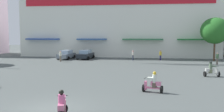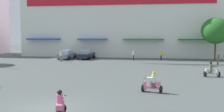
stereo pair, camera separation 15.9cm
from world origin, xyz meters
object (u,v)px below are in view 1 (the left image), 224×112
at_px(parked_car_0, 66,55).
at_px(pedestrian_1, 133,55).
at_px(scooter_rider_4, 211,70).
at_px(pedestrian_2, 60,56).
at_px(pedestrian_3, 160,55).
at_px(pedestrian_0, 217,58).
at_px(parked_car_1, 86,54).
at_px(scooter_rider_3, 153,84).
at_px(plaza_tree_1, 215,31).
at_px(scooter_rider_1, 62,106).

xyz_separation_m(parked_car_0, pedestrian_1, (11.12, -0.58, 0.18)).
bearing_deg(scooter_rider_4, pedestrian_2, 151.03).
distance_m(scooter_rider_4, pedestrian_3, 15.13).
relative_size(pedestrian_0, pedestrian_2, 1.01).
height_order(parked_car_0, parked_car_1, parked_car_1).
height_order(scooter_rider_3, pedestrian_3, pedestrian_3).
bearing_deg(pedestrian_3, plaza_tree_1, 0.74).
relative_size(plaza_tree_1, parked_car_0, 1.55).
bearing_deg(parked_car_1, pedestrian_0, -14.02).
bearing_deg(pedestrian_2, plaza_tree_1, 10.03).
bearing_deg(scooter_rider_4, scooter_rider_1, -128.24).
distance_m(plaza_tree_1, parked_car_1, 20.84).
height_order(parked_car_1, pedestrian_3, pedestrian_3).
xyz_separation_m(plaza_tree_1, scooter_rider_4, (-4.18, -14.70, -4.06)).
height_order(scooter_rider_4, pedestrian_0, pedestrian_0).
xyz_separation_m(scooter_rider_1, scooter_rider_3, (4.60, 5.97, 0.02)).
bearing_deg(pedestrian_1, scooter_rider_4, -58.88).
distance_m(pedestrian_0, pedestrian_1, 12.25).
height_order(scooter_rider_4, pedestrian_2, pedestrian_2).
xyz_separation_m(plaza_tree_1, scooter_rider_3, (-10.00, -21.96, -4.06)).
height_order(plaza_tree_1, scooter_rider_3, plaza_tree_1).
xyz_separation_m(scooter_rider_3, pedestrian_2, (-13.28, 17.84, 0.31)).
relative_size(scooter_rider_4, pedestrian_0, 0.93).
bearing_deg(scooter_rider_3, pedestrian_3, 85.20).
xyz_separation_m(parked_car_0, scooter_rider_3, (13.62, -21.62, -0.14)).
relative_size(parked_car_0, scooter_rider_3, 2.86).
relative_size(parked_car_1, pedestrian_3, 2.83).
xyz_separation_m(parked_car_0, pedestrian_2, (0.34, -3.78, 0.17)).
relative_size(scooter_rider_3, pedestrian_3, 0.95).
relative_size(scooter_rider_4, pedestrian_1, 0.96).
relative_size(pedestrian_0, pedestrian_1, 1.03).
bearing_deg(scooter_rider_3, scooter_rider_1, -127.62).
xyz_separation_m(parked_car_1, scooter_rider_3, (10.47, -22.16, -0.15)).
distance_m(plaza_tree_1, scooter_rider_3, 24.47).
distance_m(plaza_tree_1, scooter_rider_1, 31.79).
distance_m(plaza_tree_1, pedestrian_2, 23.94).
bearing_deg(parked_car_1, scooter_rider_4, -42.43).
distance_m(scooter_rider_4, pedestrian_0, 10.54).
xyz_separation_m(scooter_rider_3, pedestrian_0, (9.16, 17.26, 0.32)).
bearing_deg(parked_car_0, parked_car_1, 9.72).
height_order(plaza_tree_1, pedestrian_0, plaza_tree_1).
height_order(parked_car_0, scooter_rider_4, scooter_rider_4).
bearing_deg(pedestrian_2, scooter_rider_3, -53.34).
distance_m(parked_car_0, scooter_rider_3, 25.55).
bearing_deg(plaza_tree_1, scooter_rider_3, -114.49).
relative_size(scooter_rider_1, pedestrian_2, 0.92).
bearing_deg(scooter_rider_4, pedestrian_1, 121.12).
bearing_deg(pedestrian_3, parked_car_1, 178.58).
height_order(parked_car_1, scooter_rider_4, parked_car_1).
distance_m(parked_car_0, pedestrian_3, 15.46).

